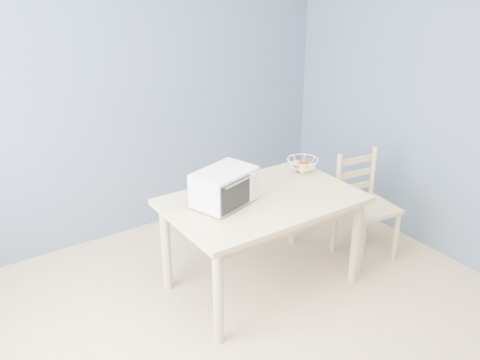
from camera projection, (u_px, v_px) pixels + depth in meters
room at (293, 182)px, 2.81m from camera, size 4.01×4.51×2.61m
dining_table at (262, 211)px, 3.93m from camera, size 1.40×0.90×0.75m
toaster_oven at (223, 187)px, 3.73m from camera, size 0.51×0.43×0.26m
fruit_basket at (302, 166)px, 4.30m from camera, size 0.26×0.26×0.13m
dining_chair at (364, 208)px, 4.43m from camera, size 0.47×0.47×0.90m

